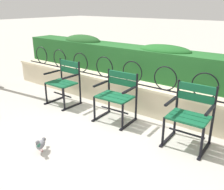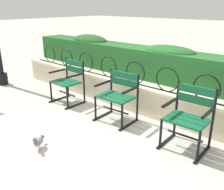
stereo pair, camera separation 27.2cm
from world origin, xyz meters
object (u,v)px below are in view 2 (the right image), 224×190
at_px(park_chair_left, 69,80).
at_px(park_chair_centre, 118,95).
at_px(park_chair_right, 189,116).
at_px(pigeon_near_chairs, 38,141).

distance_m(park_chair_left, park_chair_centre, 1.28).
xyz_separation_m(park_chair_left, park_chair_centre, (1.28, 0.03, -0.00)).
bearing_deg(park_chair_right, park_chair_left, -179.95).
bearing_deg(pigeon_near_chairs, park_chair_right, 43.40).
bearing_deg(park_chair_right, park_chair_centre, 178.96).
height_order(park_chair_centre, park_chair_right, park_chair_right).
bearing_deg(pigeon_near_chairs, park_chair_centre, 81.33).
xyz_separation_m(park_chair_right, pigeon_near_chairs, (-1.51, -1.43, -0.35)).
xyz_separation_m(park_chair_centre, pigeon_near_chairs, (-0.22, -1.45, -0.35)).
bearing_deg(pigeon_near_chairs, park_chair_left, 126.71).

